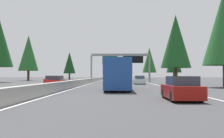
{
  "coord_description": "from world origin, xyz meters",
  "views": [
    {
      "loc": [
        -4.89,
        -5.33,
        1.52
      ],
      "look_at": [
        53.89,
        -4.06,
        2.89
      ],
      "focal_mm": 43.74,
      "sensor_mm": 36.0,
      "label": 1
    }
  ],
  "objects_px": {
    "sedan_far_left": "(181,89)",
    "minivan_mid_right": "(128,77)",
    "pickup_mid_left": "(119,78)",
    "conifer_left_far": "(69,63)",
    "conifer_right_mid": "(176,41)",
    "bus_mid_center": "(118,73)",
    "sedan_distant_b": "(139,80)",
    "oncoming_near": "(56,82)",
    "oncoming_far": "(52,80)",
    "conifer_left_mid": "(28,53)",
    "sign_gantry_overhead": "(121,60)",
    "conifer_right_distant": "(149,60)",
    "conifer_right_far": "(174,59)"
  },
  "relations": [
    {
      "from": "sedan_far_left",
      "to": "oncoming_far",
      "type": "bearing_deg",
      "value": 26.67
    },
    {
      "from": "conifer_right_distant",
      "to": "sedan_distant_b",
      "type": "bearing_deg",
      "value": 171.53
    },
    {
      "from": "conifer_right_far",
      "to": "conifer_left_far",
      "type": "bearing_deg",
      "value": 69.92
    },
    {
      "from": "bus_mid_center",
      "to": "conifer_left_far",
      "type": "bearing_deg",
      "value": 14.08
    },
    {
      "from": "pickup_mid_left",
      "to": "conifer_left_mid",
      "type": "distance_m",
      "value": 27.71
    },
    {
      "from": "minivan_mid_right",
      "to": "conifer_left_far",
      "type": "distance_m",
      "value": 22.13
    },
    {
      "from": "bus_mid_center",
      "to": "oncoming_far",
      "type": "distance_m",
      "value": 22.03
    },
    {
      "from": "pickup_mid_left",
      "to": "oncoming_far",
      "type": "relative_size",
      "value": 1.27
    },
    {
      "from": "sign_gantry_overhead",
      "to": "minivan_mid_right",
      "type": "distance_m",
      "value": 41.96
    },
    {
      "from": "bus_mid_center",
      "to": "sedan_far_left",
      "type": "bearing_deg",
      "value": -162.18
    },
    {
      "from": "sedan_distant_b",
      "to": "oncoming_far",
      "type": "height_order",
      "value": "same"
    },
    {
      "from": "sedan_far_left",
      "to": "pickup_mid_left",
      "type": "xyz_separation_m",
      "value": [
        54.14,
        3.69,
        0.23
      ]
    },
    {
      "from": "pickup_mid_left",
      "to": "oncoming_near",
      "type": "distance_m",
      "value": 35.42
    },
    {
      "from": "bus_mid_center",
      "to": "conifer_right_far",
      "type": "xyz_separation_m",
      "value": [
        58.24,
        -17.91,
        4.97
      ]
    },
    {
      "from": "bus_mid_center",
      "to": "minivan_mid_right",
      "type": "bearing_deg",
      "value": -2.93
    },
    {
      "from": "oncoming_far",
      "to": "conifer_left_mid",
      "type": "relative_size",
      "value": 0.34
    },
    {
      "from": "pickup_mid_left",
      "to": "conifer_right_far",
      "type": "height_order",
      "value": "conifer_right_far"
    },
    {
      "from": "sedan_far_left",
      "to": "minivan_mid_right",
      "type": "height_order",
      "value": "minivan_mid_right"
    },
    {
      "from": "conifer_left_mid",
      "to": "conifer_right_mid",
      "type": "bearing_deg",
      "value": -120.96
    },
    {
      "from": "oncoming_far",
      "to": "conifer_right_mid",
      "type": "xyz_separation_m",
      "value": [
        7.64,
        -23.33,
        7.72
      ]
    },
    {
      "from": "conifer_right_mid",
      "to": "conifer_left_far",
      "type": "bearing_deg",
      "value": 33.37
    },
    {
      "from": "sign_gantry_overhead",
      "to": "conifer_left_mid",
      "type": "relative_size",
      "value": 0.98
    },
    {
      "from": "minivan_mid_right",
      "to": "oncoming_near",
      "type": "distance_m",
      "value": 63.88
    },
    {
      "from": "pickup_mid_left",
      "to": "minivan_mid_right",
      "type": "bearing_deg",
      "value": -6.81
    },
    {
      "from": "pickup_mid_left",
      "to": "oncoming_far",
      "type": "distance_m",
      "value": 26.1
    },
    {
      "from": "oncoming_far",
      "to": "bus_mid_center",
      "type": "bearing_deg",
      "value": 31.79
    },
    {
      "from": "sedan_far_left",
      "to": "conifer_left_mid",
      "type": "xyz_separation_m",
      "value": [
        60.97,
        29.63,
        7.22
      ]
    },
    {
      "from": "minivan_mid_right",
      "to": "sign_gantry_overhead",
      "type": "bearing_deg",
      "value": 176.07
    },
    {
      "from": "bus_mid_center",
      "to": "conifer_right_far",
      "type": "distance_m",
      "value": 61.13
    },
    {
      "from": "sedan_far_left",
      "to": "conifer_right_distant",
      "type": "xyz_separation_m",
      "value": [
        81.46,
        -7.46,
        6.28
      ]
    },
    {
      "from": "conifer_right_mid",
      "to": "oncoming_near",
      "type": "bearing_deg",
      "value": 133.16
    },
    {
      "from": "oncoming_near",
      "to": "conifer_left_mid",
      "type": "relative_size",
      "value": 0.34
    },
    {
      "from": "sedan_distant_b",
      "to": "oncoming_far",
      "type": "bearing_deg",
      "value": 87.53
    },
    {
      "from": "sedan_distant_b",
      "to": "oncoming_far",
      "type": "xyz_separation_m",
      "value": [
        0.66,
        15.33,
        0.0
      ]
    },
    {
      "from": "oncoming_far",
      "to": "conifer_left_mid",
      "type": "distance_m",
      "value": 34.03
    },
    {
      "from": "pickup_mid_left",
      "to": "conifer_left_far",
      "type": "distance_m",
      "value": 34.87
    },
    {
      "from": "conifer_right_distant",
      "to": "conifer_left_far",
      "type": "relative_size",
      "value": 1.13
    },
    {
      "from": "bus_mid_center",
      "to": "conifer_left_mid",
      "type": "relative_size",
      "value": 0.89
    },
    {
      "from": "sign_gantry_overhead",
      "to": "oncoming_far",
      "type": "distance_m",
      "value": 16.41
    },
    {
      "from": "conifer_right_distant",
      "to": "conifer_left_mid",
      "type": "distance_m",
      "value": 42.39
    },
    {
      "from": "bus_mid_center",
      "to": "conifer_left_mid",
      "type": "bearing_deg",
      "value": 27.78
    },
    {
      "from": "oncoming_near",
      "to": "conifer_right_distant",
      "type": "xyz_separation_m",
      "value": [
        61.71,
        -19.63,
        6.28
      ]
    },
    {
      "from": "sedan_far_left",
      "to": "conifer_right_distant",
      "type": "relative_size",
      "value": 0.38
    },
    {
      "from": "oncoming_far",
      "to": "conifer_left_mid",
      "type": "height_order",
      "value": "conifer_left_mid"
    },
    {
      "from": "sedan_far_left",
      "to": "conifer_right_distant",
      "type": "distance_m",
      "value": 82.04
    },
    {
      "from": "conifer_left_far",
      "to": "conifer_right_far",
      "type": "bearing_deg",
      "value": -110.08
    },
    {
      "from": "bus_mid_center",
      "to": "sedan_distant_b",
      "type": "height_order",
      "value": "bus_mid_center"
    },
    {
      "from": "sedan_distant_b",
      "to": "sign_gantry_overhead",
      "type": "bearing_deg",
      "value": 15.73
    },
    {
      "from": "conifer_right_far",
      "to": "conifer_right_mid",
      "type": "bearing_deg",
      "value": 169.05
    },
    {
      "from": "conifer_left_mid",
      "to": "conifer_left_far",
      "type": "height_order",
      "value": "conifer_left_mid"
    }
  ]
}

